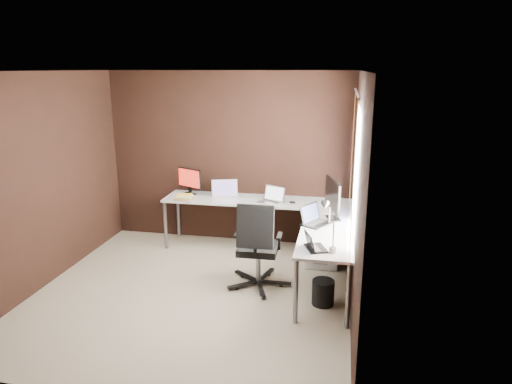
% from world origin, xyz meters
% --- Properties ---
extents(room, '(3.60, 3.60, 2.50)m').
position_xyz_m(room, '(0.34, 0.07, 1.28)').
color(room, tan).
rests_on(room, ground).
extents(desk, '(2.65, 2.25, 0.73)m').
position_xyz_m(desk, '(0.84, 1.04, 0.68)').
color(desk, white).
rests_on(desk, ground).
extents(drawer_pedestal, '(0.42, 0.50, 0.60)m').
position_xyz_m(drawer_pedestal, '(1.43, 1.15, 0.30)').
color(drawer_pedestal, white).
rests_on(drawer_pedestal, ground).
extents(monitor_left, '(0.41, 0.22, 0.39)m').
position_xyz_m(monitor_left, '(-0.55, 1.60, 0.95)').
color(monitor_left, black).
rests_on(monitor_left, desk).
extents(monitor_right, '(0.22, 0.58, 0.49)m').
position_xyz_m(monitor_right, '(1.54, 0.84, 1.01)').
color(monitor_right, black).
rests_on(monitor_right, desk).
extents(laptop_white, '(0.43, 0.36, 0.25)m').
position_xyz_m(laptop_white, '(0.01, 1.52, 0.78)').
color(laptop_white, white).
rests_on(laptop_white, desk).
extents(laptop_silver, '(0.41, 0.37, 0.22)m').
position_xyz_m(laptop_silver, '(0.71, 1.40, 0.78)').
color(laptop_silver, silver).
rests_on(laptop_silver, desk).
extents(laptop_black_big, '(0.39, 0.43, 0.23)m').
position_xyz_m(laptop_black_big, '(1.34, 0.62, 0.78)').
color(laptop_black_big, black).
rests_on(laptop_black_big, desk).
extents(laptop_black_small, '(0.27, 0.32, 0.18)m').
position_xyz_m(laptop_black_small, '(1.39, -0.18, 0.77)').
color(laptop_black_small, black).
rests_on(laptop_black_small, desk).
extents(book_stack, '(0.25, 0.20, 0.08)m').
position_xyz_m(book_stack, '(-0.53, 1.30, 0.77)').
color(book_stack, '#966851').
rests_on(book_stack, desk).
extents(mouse_left, '(0.09, 0.07, 0.03)m').
position_xyz_m(mouse_left, '(-0.60, 1.33, 0.75)').
color(mouse_left, black).
rests_on(mouse_left, desk).
extents(mouse_corner, '(0.09, 0.06, 0.03)m').
position_xyz_m(mouse_corner, '(0.99, 1.41, 0.75)').
color(mouse_corner, black).
rests_on(mouse_corner, desk).
extents(desk_lamp, '(0.18, 0.20, 0.52)m').
position_xyz_m(desk_lamp, '(1.52, -0.17, 1.05)').
color(desk_lamp, slate).
rests_on(desk_lamp, desk).
extents(office_chair, '(0.60, 0.60, 1.07)m').
position_xyz_m(office_chair, '(0.71, 0.32, 0.31)').
color(office_chair, black).
rests_on(office_chair, ground).
extents(wastebasket, '(0.27, 0.27, 0.28)m').
position_xyz_m(wastebasket, '(1.50, 0.03, 0.14)').
color(wastebasket, black).
rests_on(wastebasket, ground).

